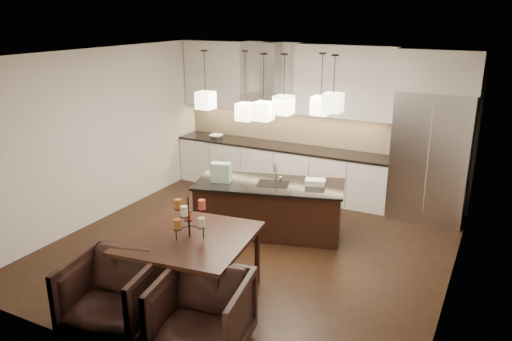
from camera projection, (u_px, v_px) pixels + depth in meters
The scene contains 37 objects.
floor at pixel (250, 249), 7.38m from camera, with size 5.50×5.50×0.02m, color black.
ceiling at pixel (249, 54), 6.52m from camera, with size 5.50×5.50×0.02m, color white.
wall_back at pixel (319, 120), 9.29m from camera, with size 5.50×0.02×2.80m, color silver.
wall_front at pixel (110, 232), 4.61m from camera, with size 5.50×0.02×2.80m, color silver.
wall_left at pixel (100, 136), 8.15m from camera, with size 0.02×5.50×2.80m, color silver.
wall_right at pixel (461, 188), 5.75m from camera, with size 0.02×5.50×2.80m, color silver.
refrigerator at pixel (431, 157), 8.15m from camera, with size 1.20×0.72×2.15m, color #B7B7BA.
fridge_panel at pixel (441, 70), 7.72m from camera, with size 1.26×0.72×0.65m, color silver.
lower_cabinets at pixel (280, 170), 9.57m from camera, with size 4.21×0.62×0.88m, color silver.
countertop at pixel (280, 146), 9.43m from camera, with size 4.21×0.66×0.04m, color black.
backsplash at pixel (287, 126), 9.58m from camera, with size 4.21×0.02×0.63m, color beige.
upper_cab_left at pixel (216, 73), 9.80m from camera, with size 1.25×0.35×1.25m, color silver.
upper_cab_right at pixel (347, 82), 8.65m from camera, with size 1.86×0.35×1.25m, color silver.
hood_canopy at pixel (268, 102), 9.35m from camera, with size 0.90×0.52×0.24m, color #B7B7BA.
hood_chimney at pixel (271, 69), 9.26m from camera, with size 0.30×0.28×0.96m, color #B7B7BA.
fruit_bowl at pixel (216, 136), 9.98m from camera, with size 0.26×0.26×0.06m, color silver.
island_body at pixel (269, 209), 7.81m from camera, with size 2.21×0.88×0.78m, color black.
island_top at pixel (269, 184), 7.69m from camera, with size 2.28×0.95×0.04m, color black.
faucet at pixel (276, 172), 7.70m from camera, with size 0.09×0.21×0.34m, color silver, non-canonical shape.
tote_bag at pixel (221, 172), 7.72m from camera, with size 0.30×0.16×0.30m, color #22674C.
food_container at pixel (315, 182), 7.60m from camera, with size 0.30×0.21×0.09m, color silver.
dining_table at pixel (191, 268), 5.95m from camera, with size 1.40×1.40×0.84m, color black, non-canonical shape.
candelabra at pixel (189, 217), 5.75m from camera, with size 0.40×0.40×0.49m, color black, non-canonical shape.
candle_a at pixel (201, 222), 5.71m from camera, with size 0.08×0.08×0.11m, color beige.
candle_b at pixel (188, 215), 5.91m from camera, with size 0.08×0.08×0.11m, color #C2412B.
candle_c at pixel (177, 224), 5.67m from camera, with size 0.08×0.08×0.11m, color #9A5820.
candle_d at pixel (202, 204), 5.76m from camera, with size 0.08×0.08×0.11m, color #C2412B.
candle_e at pixel (178, 204), 5.78m from camera, with size 0.08×0.08×0.11m, color #9A5820.
candle_f at pixel (184, 211), 5.57m from camera, with size 0.08×0.08×0.11m, color beige.
armchair_left at pixel (113, 295), 5.37m from camera, with size 0.91×0.94×0.85m, color black.
armchair_right at pixel (202, 316), 5.02m from camera, with size 0.90×0.92×0.84m, color black.
pendant_a at pixel (206, 100), 7.53m from camera, with size 0.24×0.24×0.26m, color #F9EAC6.
pendant_b at pixel (245, 112), 7.52m from camera, with size 0.24×0.24×0.26m, color #F9EAC6.
pendant_c at pixel (284, 105), 6.93m from camera, with size 0.24×0.24×0.26m, color #F9EAC6.
pendant_d at pixel (321, 106), 7.08m from camera, with size 0.24×0.24×0.26m, color #F9EAC6.
pendant_e at pixel (333, 103), 6.77m from camera, with size 0.24×0.24×0.26m, color #F9EAC6.
pendant_f at pixel (264, 111), 7.03m from camera, with size 0.24×0.24×0.26m, color #F9EAC6.
Camera 1 is at (3.13, -5.89, 3.35)m, focal length 35.00 mm.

